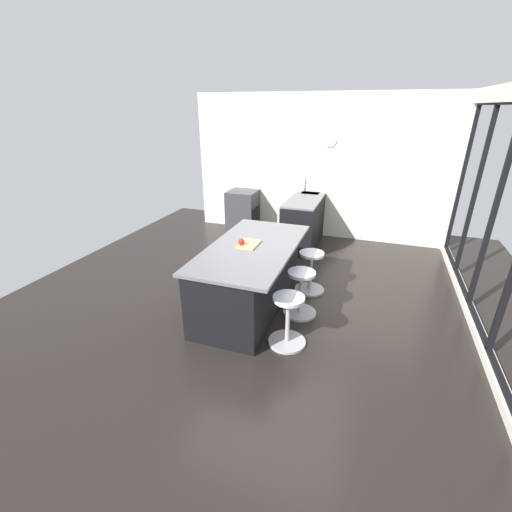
{
  "coord_description": "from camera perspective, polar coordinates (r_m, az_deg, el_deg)",
  "views": [
    {
      "loc": [
        4.26,
        1.19,
        2.55
      ],
      "look_at": [
        0.34,
        -0.18,
        0.75
      ],
      "focal_mm": 24.26,
      "sensor_mm": 36.0,
      "label": 1
    }
  ],
  "objects": [
    {
      "name": "kitchen_island",
      "position": [
        4.68,
        -1.12,
        -3.25
      ],
      "size": [
        2.11,
        1.08,
        0.88
      ],
      "color": "black",
      "rests_on": "ground_plane"
    },
    {
      "name": "oven_range",
      "position": [
        7.59,
        -2.17,
        7.37
      ],
      "size": [
        0.6,
        0.61,
        0.9
      ],
      "color": "#38383D",
      "rests_on": "ground_plane"
    },
    {
      "name": "interior_partition_left",
      "position": [
        7.32,
        10.01,
        14.14
      ],
      "size": [
        0.15,
        5.16,
        2.81
      ],
      "color": "silver",
      "rests_on": "ground_plane"
    },
    {
      "name": "stool_near_camera",
      "position": [
        4.03,
        5.25,
        -10.75
      ],
      "size": [
        0.44,
        0.44,
        0.62
      ],
      "color": "#B7B7BC",
      "rests_on": "ground_plane"
    },
    {
      "name": "sink_cabinet",
      "position": [
        7.21,
        8.45,
        6.44
      ],
      "size": [
        2.14,
        0.6,
        1.21
      ],
      "color": "black",
      "rests_on": "ground_plane"
    },
    {
      "name": "cutting_board",
      "position": [
        4.53,
        -1.19,
        1.96
      ],
      "size": [
        0.36,
        0.24,
        0.02
      ],
      "primitive_type": "cube",
      "color": "tan",
      "rests_on": "kitchen_island"
    },
    {
      "name": "stool_by_window",
      "position": [
        5.17,
        8.96,
        -2.78
      ],
      "size": [
        0.44,
        0.44,
        0.62
      ],
      "color": "#B7B7BC",
      "rests_on": "ground_plane"
    },
    {
      "name": "apple_red",
      "position": [
        4.47,
        -2.42,
        2.35
      ],
      "size": [
        0.08,
        0.08,
        0.08
      ],
      "primitive_type": "sphere",
      "color": "red",
      "rests_on": "cutting_board"
    },
    {
      "name": "ground_plane",
      "position": [
        5.11,
        3.2,
        -6.54
      ],
      "size": [
        7.47,
        7.47,
        0.0
      ],
      "primitive_type": "plane",
      "color": "black"
    },
    {
      "name": "stool_middle",
      "position": [
        4.58,
        7.35,
        -6.28
      ],
      "size": [
        0.44,
        0.44,
        0.62
      ],
      "color": "#B7B7BC",
      "rests_on": "ground_plane"
    }
  ]
}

